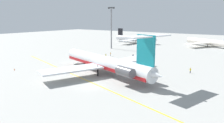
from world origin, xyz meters
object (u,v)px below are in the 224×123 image
(ground_crew_portside, at_px, (111,54))
(ground_crew_starboard, at_px, (133,56))
(airliner_far_left, at_px, (136,39))
(airliner_mid_left, at_px, (207,42))
(light_mast, at_px, (111,26))
(ground_crew_near_nose, at_px, (190,70))
(ground_crew_near_tail, at_px, (106,55))
(safety_cone_nose, at_px, (14,69))
(main_jetliner, at_px, (107,63))

(ground_crew_portside, xyz_separation_m, ground_crew_starboard, (10.26, 1.62, 0.02))
(airliner_far_left, relative_size, ground_crew_portside, 18.05)
(airliner_mid_left, bearing_deg, light_mast, 73.02)
(ground_crew_near_nose, height_order, ground_crew_near_tail, ground_crew_near_tail)
(airliner_far_left, xyz_separation_m, airliner_mid_left, (41.78, 8.12, -0.06))
(ground_crew_near_nose, relative_size, ground_crew_near_tail, 0.93)
(ground_crew_portside, bearing_deg, ground_crew_near_nose, 150.48)
(ground_crew_near_nose, distance_m, ground_crew_near_tail, 35.87)
(ground_crew_near_nose, bearing_deg, ground_crew_portside, -120.14)
(airliner_mid_left, distance_m, light_mast, 56.91)
(ground_crew_starboard, distance_m, safety_cone_nose, 44.78)
(ground_crew_near_nose, bearing_deg, main_jetliner, -67.75)
(light_mast, bearing_deg, ground_crew_starboard, -36.45)
(airliner_mid_left, bearing_deg, ground_crew_near_nose, 126.28)
(main_jetliner, xyz_separation_m, airliner_far_left, (-31.62, 75.28, -0.71))
(ground_crew_near_nose, relative_size, ground_crew_starboard, 0.96)
(main_jetliner, relative_size, airliner_far_left, 1.37)
(main_jetliner, relative_size, ground_crew_portside, 24.79)
(airliner_far_left, bearing_deg, ground_crew_starboard, -59.55)
(main_jetliner, relative_size, light_mast, 1.93)
(safety_cone_nose, distance_m, light_mast, 58.25)
(airliner_mid_left, relative_size, ground_crew_near_nose, 17.08)
(airliner_far_left, height_order, ground_crew_portside, airliner_far_left)
(airliner_far_left, height_order, ground_crew_starboard, airliner_far_left)
(airliner_far_left, distance_m, safety_cone_nose, 88.63)
(airliner_mid_left, height_order, ground_crew_near_tail, airliner_mid_left)
(ground_crew_starboard, bearing_deg, main_jetliner, -13.21)
(airliner_far_left, distance_m, light_mast, 32.93)
(ground_crew_near_nose, height_order, safety_cone_nose, ground_crew_near_nose)
(airliner_mid_left, relative_size, ground_crew_starboard, 16.32)
(airliner_far_left, bearing_deg, airliner_mid_left, 13.98)
(ground_crew_near_nose, relative_size, ground_crew_portside, 0.97)
(light_mast, bearing_deg, airliner_far_left, 93.68)
(ground_crew_near_nose, xyz_separation_m, ground_crew_near_tail, (-35.52, 4.96, 0.08))
(airliner_mid_left, height_order, safety_cone_nose, airliner_mid_left)
(ground_crew_portside, bearing_deg, airliner_far_left, -88.08)
(main_jetliner, distance_m, airliner_mid_left, 84.02)
(airliner_mid_left, bearing_deg, ground_crew_starboard, 101.97)
(main_jetliner, height_order, ground_crew_starboard, main_jetliner)
(airliner_far_left, height_order, safety_cone_nose, airliner_far_left)
(airliner_far_left, xyz_separation_m, ground_crew_near_tail, (16.01, -54.99, -1.58))
(airliner_far_left, bearing_deg, light_mast, -83.34)
(main_jetliner, distance_m, light_mast, 53.56)
(ground_crew_near_nose, bearing_deg, ground_crew_near_tail, -113.29)
(ground_crew_near_tail, bearing_deg, safety_cone_nose, 73.14)
(airliner_far_left, distance_m, ground_crew_portside, 52.55)
(ground_crew_portside, height_order, ground_crew_starboard, ground_crew_starboard)
(ground_crew_near_nose, distance_m, ground_crew_portside, 37.72)
(airliner_far_left, height_order, light_mast, light_mast)
(ground_crew_near_tail, relative_size, ground_crew_starboard, 1.03)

